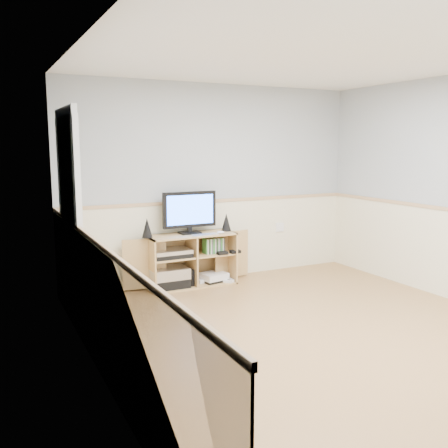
{
  "coord_description": "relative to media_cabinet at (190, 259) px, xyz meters",
  "views": [
    {
      "loc": [
        -2.75,
        -3.57,
        1.73
      ],
      "look_at": [
        -0.38,
        1.2,
        0.89
      ],
      "focal_mm": 40.0,
      "sensor_mm": 36.0,
      "label": 1
    }
  ],
  "objects": [
    {
      "name": "room",
      "position": [
        0.36,
        -1.94,
        0.88
      ],
      "size": [
        4.04,
        4.54,
        2.54
      ],
      "color": "tan",
      "rests_on": "ground"
    },
    {
      "name": "game_consoles",
      "position": [
        0.28,
        -0.06,
        -0.26
      ],
      "size": [
        0.46,
        0.32,
        0.11
      ],
      "color": "white",
      "rests_on": "media_cabinet"
    },
    {
      "name": "speaker_left",
      "position": [
        -0.56,
        -0.03,
        0.43
      ],
      "size": [
        0.13,
        0.13,
        0.23
      ],
      "primitive_type": "cone",
      "color": "black",
      "rests_on": "media_cabinet"
    },
    {
      "name": "av_components",
      "position": [
        -0.3,
        -0.05,
        -0.11
      ],
      "size": [
        0.53,
        0.35,
        0.47
      ],
      "color": "black",
      "rests_on": "media_cabinet"
    },
    {
      "name": "mouse",
      "position": [
        0.33,
        -0.19,
        0.34
      ],
      "size": [
        0.1,
        0.07,
        0.04
      ],
      "primitive_type": "ellipsoid",
      "rotation": [
        0.0,
        0.0,
        0.1
      ],
      "color": "white",
      "rests_on": "media_cabinet"
    },
    {
      "name": "game_cases",
      "position": [
        0.29,
        -0.07,
        0.15
      ],
      "size": [
        0.26,
        0.13,
        0.19
      ],
      "primitive_type": "cube",
      "color": "#3F8C3F",
      "rests_on": "media_cabinet"
    },
    {
      "name": "keyboard",
      "position": [
        0.12,
        -0.19,
        0.32
      ],
      "size": [
        0.31,
        0.14,
        0.01
      ],
      "primitive_type": "cube",
      "rotation": [
        0.0,
        0.0,
        0.04
      ],
      "color": "silver",
      "rests_on": "media_cabinet"
    },
    {
      "name": "wall_outlet",
      "position": [
        1.42,
        0.16,
        0.27
      ],
      "size": [
        0.12,
        0.03,
        0.12
      ],
      "primitive_type": "cube",
      "color": "white",
      "rests_on": "wall_back"
    },
    {
      "name": "speaker_right",
      "position": [
        0.49,
        -0.03,
        0.43
      ],
      "size": [
        0.12,
        0.12,
        0.23
      ],
      "primitive_type": "cone",
      "color": "black",
      "rests_on": "media_cabinet"
    },
    {
      "name": "monitor",
      "position": [
        0.0,
        -0.0,
        0.6
      ],
      "size": [
        0.69,
        0.18,
        0.52
      ],
      "color": "black",
      "rests_on": "media_cabinet"
    },
    {
      "name": "media_cabinet",
      "position": [
        0.0,
        0.0,
        0.0
      ],
      "size": [
        1.69,
        0.41,
        0.65
      ],
      "color": "tan",
      "rests_on": "floor"
    }
  ]
}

